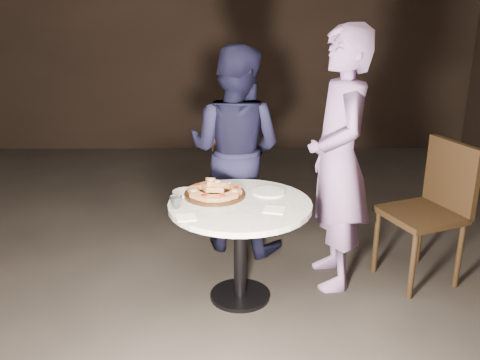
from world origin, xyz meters
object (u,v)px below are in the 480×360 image
Objects in this scene: diner_navy at (235,150)px; diner_teal at (338,161)px; table at (240,221)px; serving_board at (215,194)px; chair_right at (434,202)px; water_glass at (176,202)px; focaccia_pile at (215,189)px; chair_far at (235,171)px.

diner_teal is (0.67, -0.55, 0.08)m from diner_navy.
diner_teal is at bearing 20.00° from table.
table is 2.50× the size of serving_board.
diner_teal is (0.80, 0.11, 0.19)m from serving_board.
diner_navy is (-1.34, 0.51, 0.22)m from chair_right.
water_glass is (-0.38, -0.08, 0.16)m from table.
serving_board is 0.30m from water_glass.
diner_navy is (0.13, 0.66, 0.07)m from focaccia_pile.
table is at bearing 11.27° from water_glass.
water_glass is 0.05× the size of diner_teal.
table is 0.26m from focaccia_pile.
table is at bearing 115.13° from diner_navy.
focaccia_pile is 0.43× the size of chair_far.
diner_teal reaches higher than chair_far.
focaccia_pile is 0.82m from diner_teal.
focaccia_pile is 1.48m from chair_right.
diner_teal is at bearing -108.94° from chair_right.
chair_far is (-0.03, 1.22, -0.07)m from table.
chair_right is at bearing 11.70° from table.
diner_teal reaches higher than serving_board.
focaccia_pile is 1.13m from chair_far.
diner_navy is at bearing 78.98° from focaccia_pile.
focaccia_pile is 0.68m from diner_navy.
chair_right is at bearing -178.04° from diner_navy.
water_glass is 0.08× the size of chair_right.
chair_right is 0.56× the size of diner_teal.
table is 1.22m from chair_far.
water_glass is at bearing -168.73° from table.
water_glass reaches higher than table.
chair_right reaches higher than serving_board.
table is 0.82m from diner_navy.
table is 1.19× the size of chair_far.
serving_board is 0.41× the size of chair_right.
diner_teal is (0.80, 0.11, 0.15)m from focaccia_pile.
chair_far reaches higher than water_glass.
serving_board is 0.23× the size of diner_teal.
diner_teal is at bearing 16.82° from water_glass.
table is at bearing -100.49° from chair_right.
chair_right is (1.47, 0.15, -0.12)m from serving_board.
diner_teal is (0.64, 0.23, 0.32)m from table.
focaccia_pile is at bearing 101.80° from diner_navy.
table is at bearing -36.92° from serving_board.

